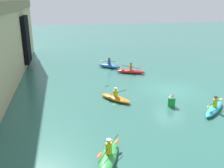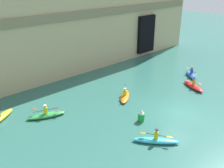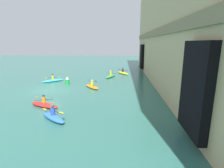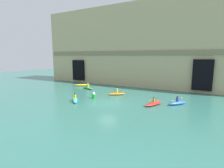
{
  "view_description": "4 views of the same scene",
  "coord_description": "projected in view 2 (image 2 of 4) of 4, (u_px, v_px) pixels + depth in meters",
  "views": [
    {
      "loc": [
        -19.11,
        9.04,
        7.63
      ],
      "look_at": [
        -1.59,
        5.55,
        1.49
      ],
      "focal_mm": 40.0,
      "sensor_mm": 36.0,
      "label": 1
    },
    {
      "loc": [
        -16.79,
        -10.03,
        11.02
      ],
      "look_at": [
        -1.14,
        7.24,
        0.78
      ],
      "focal_mm": 40.0,
      "sensor_mm": 36.0,
      "label": 2
    },
    {
      "loc": [
        20.34,
        9.01,
        5.7
      ],
      "look_at": [
        -0.72,
        7.81,
        0.71
      ],
      "focal_mm": 28.0,
      "sensor_mm": 36.0,
      "label": 3
    },
    {
      "loc": [
        11.76,
        -19.8,
        6.37
      ],
      "look_at": [
        -2.67,
        5.95,
        1.61
      ],
      "focal_mm": 28.0,
      "sensor_mm": 36.0,
      "label": 4
    }
  ],
  "objects": [
    {
      "name": "kayak_red",
      "position": [
        193.0,
        86.0,
        26.37
      ],
      "size": [
        1.92,
        3.17,
        1.11
      ],
      "rotation": [
        0.0,
        0.0,
        4.32
      ],
      "color": "red",
      "rests_on": "ground"
    },
    {
      "name": "kayak_orange",
      "position": [
        125.0,
        96.0,
        24.19
      ],
      "size": [
        2.71,
        2.41,
        1.15
      ],
      "rotation": [
        0.0,
        0.0,
        0.68
      ],
      "color": "orange",
      "rests_on": "ground"
    },
    {
      "name": "kayak_green",
      "position": [
        46.0,
        115.0,
        20.95
      ],
      "size": [
        3.23,
        1.87,
        1.15
      ],
      "rotation": [
        0.0,
        0.0,
        5.91
      ],
      "color": "green",
      "rests_on": "ground"
    },
    {
      "name": "cliff_bluff",
      "position": [
        46.0,
        0.0,
        28.13
      ],
      "size": [
        44.53,
        7.7,
        16.86
      ],
      "color": "tan",
      "rests_on": "ground"
    },
    {
      "name": "kayak_blue",
      "position": [
        191.0,
        75.0,
        29.23
      ],
      "size": [
        2.37,
        2.63,
        1.23
      ],
      "rotation": [
        0.0,
        0.0,
        4.02
      ],
      "color": "blue",
      "rests_on": "ground"
    },
    {
      "name": "ground_plane",
      "position": [
        178.0,
        114.0,
        21.56
      ],
      "size": [
        120.0,
        120.0,
        0.0
      ],
      "primitive_type": "plane",
      "color": "#2D665B"
    },
    {
      "name": "marker_buoy",
      "position": [
        141.0,
        116.0,
        20.28
      ],
      "size": [
        0.54,
        0.54,
        1.08
      ],
      "color": "green",
      "rests_on": "ground"
    },
    {
      "name": "kayak_cyan",
      "position": [
        156.0,
        140.0,
        17.75
      ],
      "size": [
        2.68,
        2.9,
        1.13
      ],
      "rotation": [
        0.0,
        0.0,
        5.44
      ],
      "color": "#33B2C6",
      "rests_on": "ground"
    }
  ]
}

